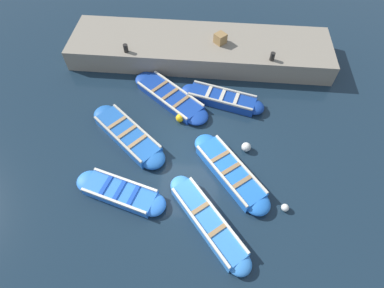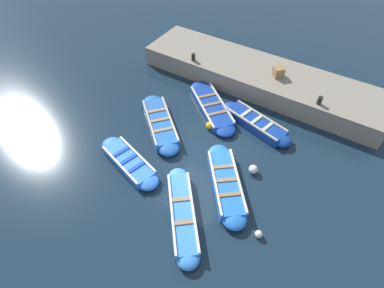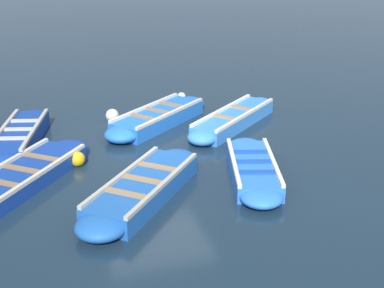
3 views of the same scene
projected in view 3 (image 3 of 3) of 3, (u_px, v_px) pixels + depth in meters
name	position (u px, v px, depth m)	size (l,w,h in m)	color
ground_plane	(152.00, 148.00, 12.46)	(120.00, 120.00, 0.00)	#162838
boat_end_of_row	(143.00, 189.00, 10.11)	(3.19, 3.51, 0.44)	#1E59AD
boat_outer_right	(20.00, 137.00, 12.58)	(1.63, 3.61, 0.44)	navy
boat_drifting	(23.00, 176.00, 10.70)	(3.25, 3.70, 0.37)	navy
boat_inner_gap	(158.00, 118.00, 13.87)	(3.44, 3.00, 0.43)	blue
boat_centre	(253.00, 169.00, 10.99)	(1.67, 3.35, 0.38)	blue
boat_mid_row	(234.00, 119.00, 13.81)	(3.38, 2.97, 0.41)	#3884E0
buoy_orange_near	(112.00, 115.00, 14.08)	(0.35, 0.35, 0.35)	silver
buoy_yellow_far	(77.00, 159.00, 11.47)	(0.32, 0.32, 0.32)	#EAB214
buoy_white_drifting	(181.00, 97.00, 15.80)	(0.25, 0.25, 0.25)	silver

